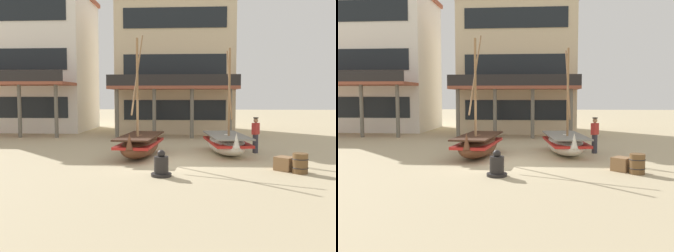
{
  "view_description": "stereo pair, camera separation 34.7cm",
  "coord_description": "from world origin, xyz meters",
  "views": [
    {
      "loc": [
        0.97,
        -14.63,
        2.67
      ],
      "look_at": [
        0.0,
        1.0,
        1.4
      ],
      "focal_mm": 39.27,
      "sensor_mm": 36.0,
      "label": 1
    },
    {
      "loc": [
        1.31,
        -14.61,
        2.67
      ],
      "look_at": [
        0.0,
        1.0,
        1.4
      ],
      "focal_mm": 39.27,
      "sensor_mm": 36.0,
      "label": 2
    }
  ],
  "objects": [
    {
      "name": "ground_plane",
      "position": [
        0.0,
        0.0,
        0.0
      ],
      "size": [
        120.0,
        120.0,
        0.0
      ],
      "primitive_type": "plane",
      "color": "tan"
    },
    {
      "name": "fishing_boat_near_left",
      "position": [
        -1.25,
        1.33,
        0.55
      ],
      "size": [
        1.83,
        4.1,
        5.38
      ],
      "color": "brown",
      "rests_on": "ground"
    },
    {
      "name": "fishing_boat_centre_large",
      "position": [
        2.63,
        2.42,
        0.51
      ],
      "size": [
        2.05,
        4.24,
        4.8
      ],
      "color": "silver",
      "rests_on": "ground"
    },
    {
      "name": "fisherman_by_hull",
      "position": [
        4.02,
        2.78,
        0.83
      ],
      "size": [
        0.4,
        0.42,
        1.68
      ],
      "color": "#33333D",
      "rests_on": "ground"
    },
    {
      "name": "capstan_winch",
      "position": [
        -0.01,
        -2.55,
        0.34
      ],
      "size": [
        0.69,
        0.69,
        0.89
      ],
      "color": "black",
      "rests_on": "ground"
    },
    {
      "name": "wooden_barrel",
      "position": [
        4.77,
        -1.8,
        0.35
      ],
      "size": [
        0.56,
        0.56,
        0.7
      ],
      "color": "brown",
      "rests_on": "ground"
    },
    {
      "name": "cargo_crate",
      "position": [
        4.36,
        -1.32,
        0.25
      ],
      "size": [
        0.84,
        0.84,
        0.49
      ],
      "primitive_type": "cube",
      "rotation": [
        0.0,
        0.0,
        0.86
      ],
      "color": "olive",
      "rests_on": "ground"
    },
    {
      "name": "harbor_building_main",
      "position": [
        -0.15,
        13.74,
        4.85
      ],
      "size": [
        8.74,
        8.64,
        9.71
      ],
      "color": "beige",
      "rests_on": "ground"
    },
    {
      "name": "harbor_building_annex",
      "position": [
        -11.29,
        14.06,
        5.26
      ],
      "size": [
        8.81,
        9.41,
        10.54
      ],
      "color": "white",
      "rests_on": "ground"
    }
  ]
}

